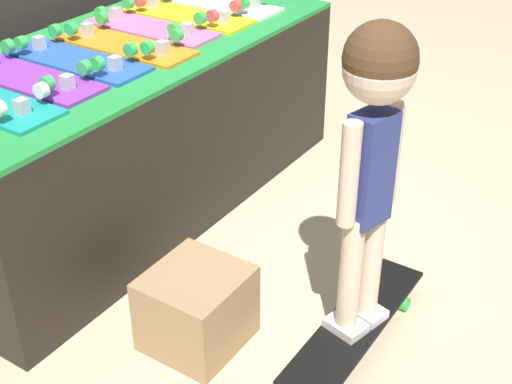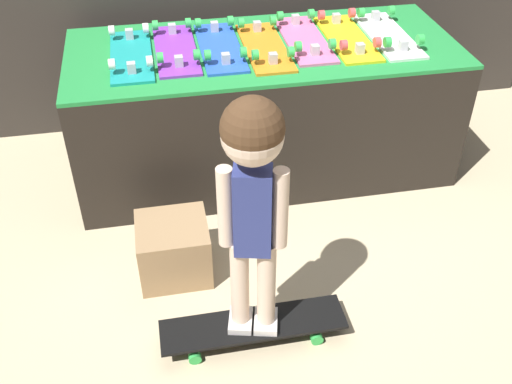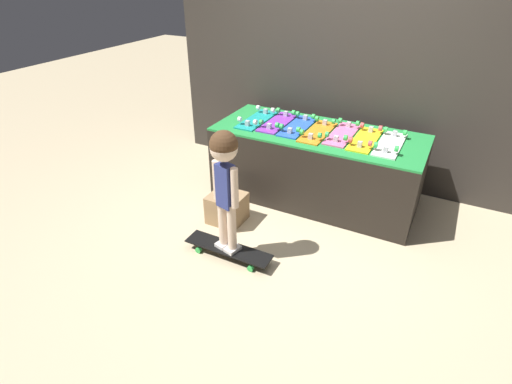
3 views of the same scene
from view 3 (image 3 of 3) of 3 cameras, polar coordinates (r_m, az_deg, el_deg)
The scene contains 13 objects.
ground_plane at distance 3.92m, azimuth 5.62°, elevation -3.99°, with size 16.00×16.00×0.00m, color beige.
back_wall at distance 4.45m, azimuth 12.26°, elevation 15.89°, with size 3.89×0.10×2.28m.
display_rack at distance 4.15m, azimuth 8.55°, elevation 3.75°, with size 2.05×0.86×0.74m.
skateboard_teal_on_rack at distance 4.23m, azimuth 0.12°, elevation 10.39°, with size 0.21×0.62×0.09m.
skateboard_purple_on_rack at distance 4.17m, azimuth 3.13°, elevation 10.00°, with size 0.21×0.62×0.09m.
skateboard_blue_on_rack at distance 4.07m, azimuth 5.99°, elevation 9.38°, with size 0.21×0.62×0.09m.
skateboard_orange_on_rack at distance 3.96m, azimuth 8.84°, elevation 8.59°, with size 0.21×0.62×0.09m.
skateboard_pink_on_rack at distance 3.95m, azimuth 12.24°, elevation 8.19°, with size 0.21×0.62×0.09m.
skateboard_yellow_on_rack at distance 3.88m, azimuth 15.35°, elevation 7.36°, with size 0.21×0.62×0.09m.
skateboard_white_on_rack at distance 3.84m, azimuth 18.60°, elevation 6.59°, with size 0.21×0.62×0.09m.
skateboard_on_floor at distance 3.43m, azimuth -3.98°, elevation -8.15°, with size 0.78×0.18×0.09m.
child at distance 3.02m, azimuth -4.48°, elevation 3.12°, with size 0.25×0.21×1.06m.
storage_box at distance 3.84m, azimuth -4.16°, elevation -2.29°, with size 0.32×0.31×0.28m.
Camera 3 is at (1.15, -3.03, 2.22)m, focal length 28.00 mm.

